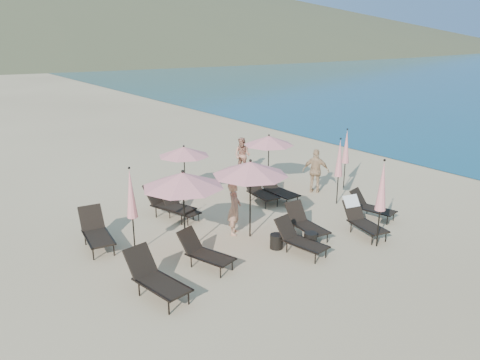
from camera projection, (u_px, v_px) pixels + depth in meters
ground at (316, 241)px, 14.08m from camera, size 800.00×800.00×0.00m
volcanic_headland at (51, 0)px, 281.74m from camera, size 690.00×690.00×55.00m
lounger_0 at (155, 277)px, 10.99m from camera, size 1.03×1.92×1.05m
lounger_1 at (204, 252)px, 12.42m from camera, size 1.09×1.71×0.92m
lounger_2 at (299, 238)px, 13.22m from camera, size 0.88×1.67×0.92m
lounger_3 at (305, 222)px, 14.34m from camera, size 0.76×1.66×0.93m
lounger_4 at (361, 218)px, 14.52m from camera, size 0.93×1.77×1.05m
lounger_5 at (371, 206)px, 15.79m from camera, size 0.93×1.63×0.88m
lounger_6 at (96, 231)px, 13.59m from camera, size 0.89×1.87×1.04m
lounger_7 at (168, 203)px, 15.83m from camera, size 1.30×1.99×1.07m
lounger_8 at (179, 207)px, 15.73m from camera, size 0.86×1.60×0.87m
lounger_9 at (260, 191)px, 17.27m from camera, size 0.72×1.66×0.94m
lounger_10 at (277, 189)px, 17.42m from camera, size 0.71×1.74×0.99m
umbrella_open_0 at (183, 180)px, 12.72m from camera, size 2.28×2.28×2.45m
umbrella_open_1 at (250, 168)px, 13.77m from camera, size 2.28×2.28×2.46m
umbrella_open_2 at (184, 151)px, 17.29m from camera, size 1.91×1.91×2.06m
umbrella_open_3 at (269, 140)px, 18.64m from camera, size 2.02×2.02×2.17m
umbrella_closed_0 at (382, 187)px, 13.19m from camera, size 0.31×0.31×2.65m
umbrella_closed_1 at (346, 147)px, 18.50m from camera, size 0.29×0.29×2.45m
umbrella_closed_2 at (131, 194)px, 12.77m from camera, size 0.30×0.30×2.55m
umbrella_closed_3 at (339, 158)px, 16.70m from camera, size 0.29×0.29×2.47m
side_table_0 at (276, 241)px, 13.55m from camera, size 0.38×0.38×0.43m
side_table_1 at (310, 240)px, 13.56m from camera, size 0.38×0.38×0.47m
beachgoer_a at (234, 208)px, 14.38m from camera, size 0.71×0.72×1.68m
beachgoer_b at (242, 155)px, 20.88m from camera, size 0.91×0.97×1.60m
beachgoer_c at (316, 171)px, 18.23m from camera, size 0.98×1.06×1.74m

